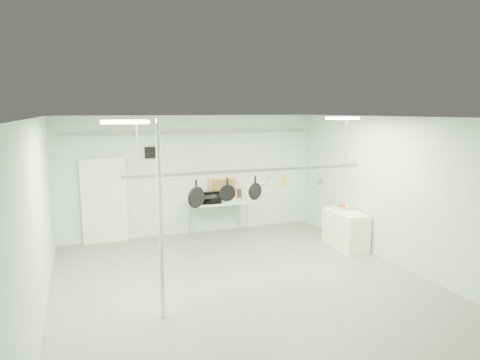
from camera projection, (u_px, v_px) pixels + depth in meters
name	position (u px, v px, depth m)	size (l,w,h in m)	color
floor	(247.00, 288.00, 8.10)	(8.00, 8.00, 0.00)	gray
ceiling	(247.00, 118.00, 7.59)	(7.00, 8.00, 0.02)	silver
back_wall	(192.00, 175.00, 11.52)	(7.00, 0.02, 3.20)	#AFD2C0
right_wall	(400.00, 193.00, 9.07)	(0.02, 8.00, 3.20)	#AFD2C0
door	(104.00, 202.00, 10.76)	(1.10, 0.10, 2.20)	silver
wall_vent	(151.00, 153.00, 11.01)	(0.30, 0.04, 0.30)	black
conduit_pipe	(192.00, 132.00, 11.26)	(0.07, 0.07, 6.60)	gray
chrome_pole	(161.00, 222.00, 6.69)	(0.08, 0.08, 3.20)	silver
prep_table	(218.00, 204.00, 11.50)	(1.60, 0.70, 0.91)	#A9C6B6
side_cabinet	(345.00, 230.00, 10.42)	(0.60, 1.20, 0.90)	white
pot_rack	(251.00, 169.00, 8.09)	(4.80, 0.06, 1.00)	#B7B7BC
light_panel_left	(125.00, 122.00, 6.08)	(0.65, 0.30, 0.05)	white
light_panel_right	(343.00, 118.00, 8.99)	(0.65, 0.30, 0.05)	white
microwave	(211.00, 198.00, 11.27)	(0.52, 0.35, 0.29)	black
coffee_canister	(228.00, 197.00, 11.58)	(0.16, 0.16, 0.21)	silver
painting_large	(223.00, 188.00, 11.80)	(0.78, 0.05, 0.58)	orange
painting_small	(236.00, 193.00, 11.96)	(0.30, 0.04, 0.25)	black
fruit_bowl	(341.00, 208.00, 10.60)	(0.34, 0.34, 0.08)	silver
skillet_left	(196.00, 194.00, 7.78)	(0.40, 0.06, 0.53)	black
skillet_mid	(227.00, 190.00, 7.98)	(0.32, 0.06, 0.45)	black
skillet_right	(255.00, 188.00, 8.18)	(0.33, 0.06, 0.46)	black
whisk	(269.00, 185.00, 8.27)	(0.22, 0.22, 0.36)	silver
grater	(284.00, 180.00, 8.38)	(0.10, 0.02, 0.24)	gold
saucepan	(319.00, 179.00, 8.65)	(0.13, 0.09, 0.25)	#ADAEB2
fruit_cluster	(342.00, 206.00, 10.59)	(0.24, 0.24, 0.09)	#A1210E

